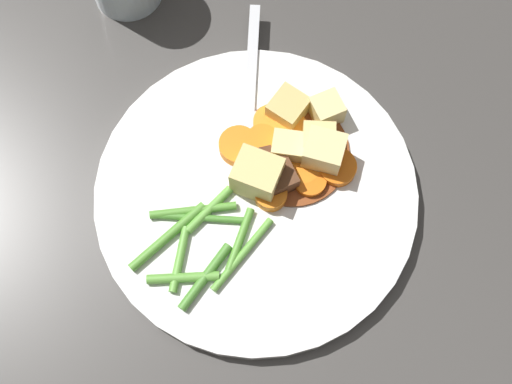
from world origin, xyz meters
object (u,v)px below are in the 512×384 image
Objects in this scene: carrot_slice_0 at (337,168)px; carrot_slice_1 at (272,123)px; carrot_slice_6 at (262,140)px; dinner_plate at (256,195)px; potato_chunk_1 at (319,140)px; carrot_slice_3 at (302,167)px; fork at (250,91)px; carrot_slice_4 at (271,195)px; potato_chunk_3 at (288,148)px; carrot_slice_2 at (290,129)px; potato_chunk_0 at (288,109)px; meat_chunk_1 at (279,176)px; potato_chunk_4 at (257,175)px; meat_chunk_0 at (262,160)px; carrot_slice_7 at (239,146)px; potato_chunk_2 at (326,110)px; carrot_slice_5 at (310,181)px; potato_chunk_5 at (324,153)px.

carrot_slice_0 is 0.97× the size of carrot_slice_1.
carrot_slice_6 reaches higher than carrot_slice_1.
dinner_plate is 0.07m from potato_chunk_1.
fork is (0.02, 0.09, -0.00)m from carrot_slice_3.
carrot_slice_4 is 0.05m from potato_chunk_3.
carrot_slice_1 is 0.02m from carrot_slice_6.
carrot_slice_2 is 0.02m from potato_chunk_3.
carrot_slice_0 is at bearing -95.11° from potato_chunk_0.
potato_chunk_4 is at bearing 142.25° from meat_chunk_1.
fork is at bearing 94.88° from potato_chunk_1.
fork is at bearing 91.49° from carrot_slice_0.
carrot_slice_0 is 0.07m from carrot_slice_6.
potato_chunk_3 is 1.38× the size of meat_chunk_0.
potato_chunk_3 is (0.01, -0.02, 0.01)m from carrot_slice_6.
carrot_slice_4 is 0.81× the size of carrot_slice_7.
potato_chunk_3 is (-0.05, -0.00, -0.00)m from potato_chunk_2.
carrot_slice_3 is 0.04m from potato_chunk_4.
carrot_slice_5 is 0.03m from meat_chunk_1.
potato_chunk_0 is at bearing 80.46° from potato_chunk_5.
meat_chunk_0 is at bearing -171.97° from carrot_slice_2.
meat_chunk_1 is at bearing 179.70° from potato_chunk_1.
potato_chunk_5 reaches higher than potato_chunk_2.
potato_chunk_1 reaches higher than dinner_plate.
meat_chunk_1 is 0.09m from fork.
dinner_plate is 8.09× the size of carrot_slice_7.
potato_chunk_4 reaches higher than meat_chunk_0.
carrot_slice_1 is at bearing 76.67° from carrot_slice_5.
fork is at bearing 77.44° from carrot_slice_1.
fork is (0.02, 0.07, -0.01)m from potato_chunk_3.
carrot_slice_4 is 0.03m from meat_chunk_0.
carrot_slice_2 is 0.04m from potato_chunk_2.
carrot_slice_7 is at bearing 108.87° from carrot_slice_5.
carrot_slice_5 is at bearing -147.19° from potato_chunk_2.
potato_chunk_3 is at bearing -177.19° from potato_chunk_2.
carrot_slice_5 is at bearing 164.05° from carrot_slice_0.
carrot_slice_1 and carrot_slice_3 have the same top height.
carrot_slice_1 is at bearing 99.17° from carrot_slice_0.
carrot_slice_5 is 1.11× the size of potato_chunk_2.
potato_chunk_3 is (0.00, 0.02, 0.01)m from carrot_slice_3.
fork is at bearing 90.00° from potato_chunk_5.
potato_chunk_1 and potato_chunk_3 have the same top height.
potato_chunk_5 is at bearing -139.05° from potato_chunk_2.
fork is at bearing 102.54° from potato_chunk_0.
carrot_slice_2 is 0.05m from carrot_slice_5.
potato_chunk_2 is at bearing 55.61° from carrot_slice_0.
fork is at bearing 76.96° from carrot_slice_5.
potato_chunk_2 is (0.08, -0.03, 0.01)m from carrot_slice_7.
carrot_slice_4 is at bearing -123.42° from fork.
carrot_slice_5 is 0.96× the size of meat_chunk_1.
carrot_slice_6 is 0.04m from meat_chunk_1.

